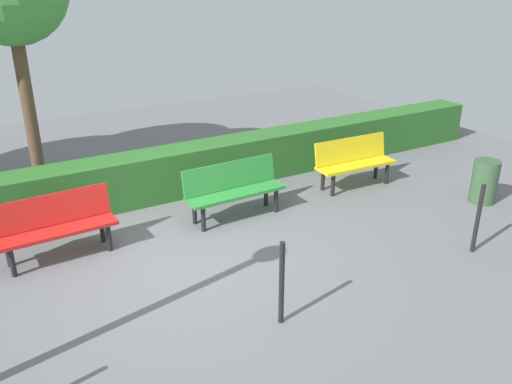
{
  "coord_description": "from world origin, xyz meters",
  "views": [
    {
      "loc": [
        2.34,
        5.87,
        3.63
      ],
      "look_at": [
        -1.33,
        -0.4,
        0.55
      ],
      "focal_mm": 37.22,
      "sensor_mm": 36.0,
      "label": 1
    }
  ],
  "objects_px": {
    "bench_green": "(234,187)",
    "trash_bin": "(484,181)",
    "bench_yellow": "(354,160)",
    "bench_red": "(55,224)"
  },
  "relations": [
    {
      "from": "bench_green",
      "to": "trash_bin",
      "type": "relative_size",
      "value": 2.21
    },
    {
      "from": "bench_green",
      "to": "trash_bin",
      "type": "height_order",
      "value": "bench_green"
    },
    {
      "from": "bench_red",
      "to": "trash_bin",
      "type": "distance_m",
      "value": 6.72
    },
    {
      "from": "bench_red",
      "to": "trash_bin",
      "type": "xyz_separation_m",
      "value": [
        -6.5,
        1.69,
        -0.12
      ]
    },
    {
      "from": "bench_yellow",
      "to": "bench_green",
      "type": "relative_size",
      "value": 0.94
    },
    {
      "from": "bench_yellow",
      "to": "trash_bin",
      "type": "relative_size",
      "value": 2.07
    },
    {
      "from": "bench_red",
      "to": "trash_bin",
      "type": "height_order",
      "value": "bench_red"
    },
    {
      "from": "bench_yellow",
      "to": "bench_green",
      "type": "distance_m",
      "value": 2.44
    },
    {
      "from": "bench_yellow",
      "to": "bench_green",
      "type": "height_order",
      "value": "same"
    },
    {
      "from": "bench_green",
      "to": "trash_bin",
      "type": "distance_m",
      "value": 4.18
    }
  ]
}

